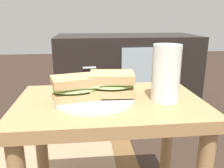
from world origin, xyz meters
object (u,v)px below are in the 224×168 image
tv_cabinet (126,76)px  sandwich_back (112,83)px  plate (94,98)px  sandwich_front (76,87)px  beer_glass (166,74)px

tv_cabinet → sandwich_back: tv_cabinet is taller
tv_cabinet → plate: 0.99m
tv_cabinet → plate: tv_cabinet is taller
sandwich_front → sandwich_back: (0.11, 0.01, 0.01)m
sandwich_front → sandwich_back: size_ratio=1.08×
tv_cabinet → plate: (-0.26, -0.94, 0.17)m
sandwich_back → beer_glass: (0.16, -0.03, 0.03)m
tv_cabinet → sandwich_back: 0.98m
plate → sandwich_back: size_ratio=1.67×
beer_glass → plate: bearing=172.7°
tv_cabinet → sandwich_front: 1.02m
tv_cabinet → sandwich_back: size_ratio=6.48×
plate → beer_glass: beer_glass is taller
tv_cabinet → plate: size_ratio=3.87×
sandwich_front → beer_glass: (0.26, -0.02, 0.04)m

